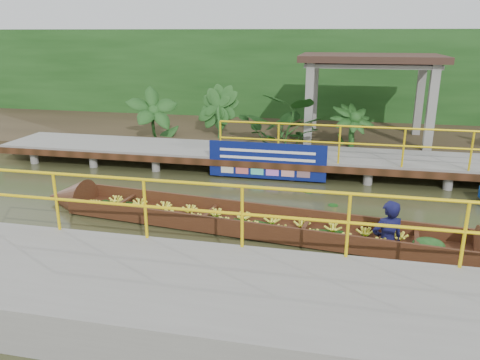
# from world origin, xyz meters

# --- Properties ---
(ground) EXTENTS (80.00, 80.00, 0.00)m
(ground) POSITION_xyz_m (0.00, 0.00, 0.00)
(ground) COLOR #2E3118
(ground) RESTS_ON ground
(land_strip) EXTENTS (30.00, 8.00, 0.45)m
(land_strip) POSITION_xyz_m (0.00, 7.50, 0.23)
(land_strip) COLOR #2F2517
(land_strip) RESTS_ON ground
(far_dock) EXTENTS (16.00, 2.06, 1.66)m
(far_dock) POSITION_xyz_m (0.02, 3.43, 0.48)
(far_dock) COLOR gray
(far_dock) RESTS_ON ground
(near_dock) EXTENTS (18.00, 2.40, 1.73)m
(near_dock) POSITION_xyz_m (1.00, -4.20, 0.30)
(near_dock) COLOR gray
(near_dock) RESTS_ON ground
(pavilion) EXTENTS (4.40, 3.00, 3.00)m
(pavilion) POSITION_xyz_m (3.00, 6.30, 2.82)
(pavilion) COLOR gray
(pavilion) RESTS_ON ground
(foliage_backdrop) EXTENTS (30.00, 0.80, 4.00)m
(foliage_backdrop) POSITION_xyz_m (0.00, 10.00, 2.00)
(foliage_backdrop) COLOR #184014
(foliage_backdrop) RESTS_ON ground
(vendor_boat) EXTENTS (10.33, 2.20, 2.15)m
(vendor_boat) POSITION_xyz_m (0.91, -0.93, 0.23)
(vendor_boat) COLOR #391D0F
(vendor_boat) RESTS_ON ground
(blue_banner) EXTENTS (3.21, 0.04, 1.00)m
(blue_banner) POSITION_xyz_m (0.31, 2.48, 0.56)
(blue_banner) COLOR navy
(blue_banner) RESTS_ON ground
(tropical_plants) EXTENTS (14.17, 1.17, 1.47)m
(tropical_plants) POSITION_xyz_m (2.25, 5.30, 1.18)
(tropical_plants) COLOR #184014
(tropical_plants) RESTS_ON ground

